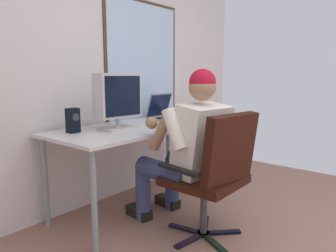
# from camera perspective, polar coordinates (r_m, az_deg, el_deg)

# --- Properties ---
(wall_rear) EXTENTS (4.45, 0.08, 2.89)m
(wall_rear) POSITION_cam_1_polar(r_m,az_deg,el_deg) (2.91, -13.26, 14.42)
(wall_rear) COLOR silver
(wall_rear) RESTS_ON ground
(desk) EXTENTS (1.59, 0.72, 0.73)m
(desk) POSITION_cam_1_polar(r_m,az_deg,el_deg) (2.72, -5.02, -1.23)
(desk) COLOR gray
(desk) RESTS_ON ground
(office_chair) EXTENTS (0.62, 0.59, 0.92)m
(office_chair) POSITION_cam_1_polar(r_m,az_deg,el_deg) (2.19, 8.64, -7.80)
(office_chair) COLOR black
(office_chair) RESTS_ON ground
(person_seated) EXTENTS (0.56, 0.84, 1.20)m
(person_seated) POSITION_cam_1_polar(r_m,az_deg,el_deg) (2.33, 3.50, -4.11)
(person_seated) COLOR navy
(person_seated) RESTS_ON ground
(crt_monitor) EXTENTS (0.38, 0.24, 0.44)m
(crt_monitor) POSITION_cam_1_polar(r_m,az_deg,el_deg) (2.50, -9.16, 5.16)
(crt_monitor) COLOR beige
(crt_monitor) RESTS_ON desk
(laptop) EXTENTS (0.31, 0.36, 0.25)m
(laptop) POSITION_cam_1_polar(r_m,az_deg,el_deg) (3.10, -0.41, 2.50)
(laptop) COLOR gray
(laptop) RESTS_ON desk
(wine_glass) EXTENTS (0.08, 0.08, 0.15)m
(wine_glass) POSITION_cam_1_polar(r_m,az_deg,el_deg) (2.72, 0.86, 2.43)
(wine_glass) COLOR silver
(wine_glass) RESTS_ON desk
(desk_speaker) EXTENTS (0.09, 0.08, 0.19)m
(desk_speaker) POSITION_cam_1_polar(r_m,az_deg,el_deg) (2.45, -16.93, 0.99)
(desk_speaker) COLOR black
(desk_speaker) RESTS_ON desk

